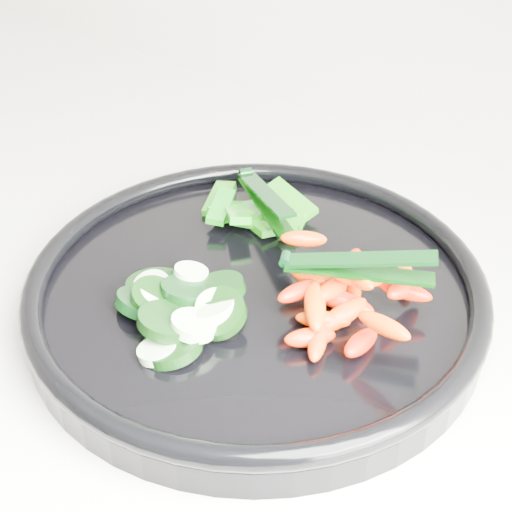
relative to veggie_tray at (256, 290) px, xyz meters
The scene contains 7 objects.
counter 0.65m from the veggie_tray, behind, with size 2.02×0.62×0.93m.
veggie_tray is the anchor object (origin of this frame).
cucumber_pile 0.07m from the veggie_tray, 112.49° to the right, with size 0.13×0.12×0.04m.
carrot_pile 0.08m from the veggie_tray, 12.31° to the left, with size 0.15×0.15×0.05m.
pepper_pile 0.10m from the veggie_tray, 131.60° to the left, with size 0.12×0.09×0.04m.
tong_carrot 0.10m from the veggie_tray, 11.91° to the left, with size 0.11×0.07×0.02m.
tong_pepper 0.10m from the veggie_tray, 125.41° to the left, with size 0.11×0.07×0.02m.
Camera 1 is at (0.73, 1.30, 1.32)m, focal length 50.00 mm.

